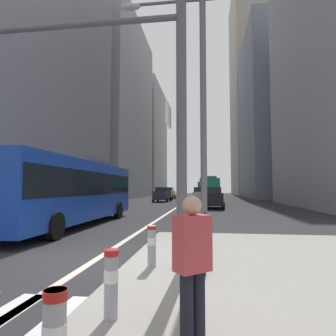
{
  "coord_description": "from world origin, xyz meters",
  "views": [
    {
      "loc": [
        2.86,
        -7.23,
        1.86
      ],
      "look_at": [
        -2.65,
        33.8,
        4.7
      ],
      "focal_mm": 31.03,
      "sensor_mm": 36.0,
      "label": 1
    }
  ],
  "objects_px": {
    "car_oncoming_mid": "(162,194)",
    "bollard_left": "(111,280)",
    "street_lamp_post": "(203,80)",
    "car_receding_near": "(201,196)",
    "car_receding_far": "(212,197)",
    "car_oncoming_far": "(168,193)",
    "traffic_signal_gantry": "(99,87)",
    "city_bus_red_distant": "(205,188)",
    "pedestrian_waiting": "(192,262)",
    "city_bus_red_receding": "(210,188)",
    "bollard_right": "(152,244)",
    "city_bus_blue_oncoming": "(72,188)"
  },
  "relations": [
    {
      "from": "car_receding_near",
      "to": "city_bus_red_distant",
      "type": "bearing_deg",
      "value": 89.61
    },
    {
      "from": "city_bus_blue_oncoming",
      "to": "pedestrian_waiting",
      "type": "relative_size",
      "value": 7.14
    },
    {
      "from": "city_bus_blue_oncoming",
      "to": "city_bus_red_distant",
      "type": "height_order",
      "value": "same"
    },
    {
      "from": "city_bus_blue_oncoming",
      "to": "city_bus_red_receding",
      "type": "bearing_deg",
      "value": 76.06
    },
    {
      "from": "city_bus_blue_oncoming",
      "to": "pedestrian_waiting",
      "type": "xyz_separation_m",
      "value": [
        6.38,
        -10.23,
        -0.79
      ]
    },
    {
      "from": "car_receding_near",
      "to": "bollard_right",
      "type": "relative_size",
      "value": 5.11
    },
    {
      "from": "car_oncoming_mid",
      "to": "car_receding_far",
      "type": "bearing_deg",
      "value": -61.12
    },
    {
      "from": "car_oncoming_mid",
      "to": "bollard_right",
      "type": "relative_size",
      "value": 4.64
    },
    {
      "from": "city_bus_red_distant",
      "to": "traffic_signal_gantry",
      "type": "relative_size",
      "value": 1.84
    },
    {
      "from": "car_oncoming_mid",
      "to": "car_oncoming_far",
      "type": "distance_m",
      "value": 8.78
    },
    {
      "from": "bollard_right",
      "to": "car_oncoming_far",
      "type": "bearing_deg",
      "value": 97.11
    },
    {
      "from": "car_receding_near",
      "to": "car_receding_far",
      "type": "xyz_separation_m",
      "value": [
        1.21,
        -5.89,
        0.0
      ]
    },
    {
      "from": "car_oncoming_far",
      "to": "traffic_signal_gantry",
      "type": "relative_size",
      "value": 0.77
    },
    {
      "from": "city_bus_red_distant",
      "to": "car_oncoming_far",
      "type": "bearing_deg",
      "value": -107.75
    },
    {
      "from": "bollard_left",
      "to": "pedestrian_waiting",
      "type": "distance_m",
      "value": 1.27
    },
    {
      "from": "city_bus_red_distant",
      "to": "car_receding_near",
      "type": "height_order",
      "value": "city_bus_red_distant"
    },
    {
      "from": "car_oncoming_mid",
      "to": "pedestrian_waiting",
      "type": "height_order",
      "value": "car_oncoming_mid"
    },
    {
      "from": "car_oncoming_mid",
      "to": "bollard_left",
      "type": "relative_size",
      "value": 4.57
    },
    {
      "from": "city_bus_blue_oncoming",
      "to": "bollard_left",
      "type": "bearing_deg",
      "value": -61.45
    },
    {
      "from": "car_oncoming_mid",
      "to": "car_oncoming_far",
      "type": "height_order",
      "value": "same"
    },
    {
      "from": "city_bus_red_receding",
      "to": "car_receding_far",
      "type": "relative_size",
      "value": 2.42
    },
    {
      "from": "city_bus_blue_oncoming",
      "to": "car_receding_far",
      "type": "relative_size",
      "value": 2.59
    },
    {
      "from": "car_oncoming_mid",
      "to": "city_bus_blue_oncoming",
      "type": "bearing_deg",
      "value": -91.41
    },
    {
      "from": "city_bus_red_distant",
      "to": "car_receding_near",
      "type": "relative_size",
      "value": 2.46
    },
    {
      "from": "bollard_left",
      "to": "car_oncoming_mid",
      "type": "bearing_deg",
      "value": 97.69
    },
    {
      "from": "car_receding_near",
      "to": "street_lamp_post",
      "type": "bearing_deg",
      "value": -88.47
    },
    {
      "from": "car_oncoming_far",
      "to": "traffic_signal_gantry",
      "type": "distance_m",
      "value": 41.5
    },
    {
      "from": "street_lamp_post",
      "to": "pedestrian_waiting",
      "type": "relative_size",
      "value": 4.93
    },
    {
      "from": "car_receding_far",
      "to": "pedestrian_waiting",
      "type": "distance_m",
      "value": 23.53
    },
    {
      "from": "street_lamp_post",
      "to": "bollard_right",
      "type": "distance_m",
      "value": 5.51
    },
    {
      "from": "city_bus_red_receding",
      "to": "bollard_right",
      "type": "relative_size",
      "value": 12.28
    },
    {
      "from": "traffic_signal_gantry",
      "to": "car_oncoming_mid",
      "type": "bearing_deg",
      "value": 96.33
    },
    {
      "from": "car_oncoming_mid",
      "to": "traffic_signal_gantry",
      "type": "distance_m",
      "value": 32.77
    },
    {
      "from": "car_oncoming_mid",
      "to": "car_receding_far",
      "type": "distance_m",
      "value": 13.3
    },
    {
      "from": "city_bus_blue_oncoming",
      "to": "car_oncoming_far",
      "type": "height_order",
      "value": "city_bus_blue_oncoming"
    },
    {
      "from": "traffic_signal_gantry",
      "to": "car_receding_far",
      "type": "bearing_deg",
      "value": 82.24
    },
    {
      "from": "bollard_right",
      "to": "pedestrian_waiting",
      "type": "height_order",
      "value": "pedestrian_waiting"
    },
    {
      "from": "car_receding_near",
      "to": "traffic_signal_gantry",
      "type": "relative_size",
      "value": 0.75
    },
    {
      "from": "car_oncoming_mid",
      "to": "street_lamp_post",
      "type": "xyz_separation_m",
      "value": [
        5.85,
        -29.36,
        4.3
      ]
    },
    {
      "from": "car_oncoming_mid",
      "to": "car_receding_far",
      "type": "height_order",
      "value": "same"
    },
    {
      "from": "city_bus_red_receding",
      "to": "car_oncoming_mid",
      "type": "distance_m",
      "value": 7.23
    },
    {
      "from": "city_bus_red_distant",
      "to": "street_lamp_post",
      "type": "xyz_separation_m",
      "value": [
        0.41,
        -56.28,
        3.45
      ]
    },
    {
      "from": "car_oncoming_mid",
      "to": "bollard_left",
      "type": "height_order",
      "value": "car_oncoming_mid"
    },
    {
      "from": "city_bus_red_distant",
      "to": "street_lamp_post",
      "type": "distance_m",
      "value": 56.39
    },
    {
      "from": "car_receding_far",
      "to": "bollard_left",
      "type": "bearing_deg",
      "value": -94.33
    },
    {
      "from": "car_oncoming_mid",
      "to": "bollard_right",
      "type": "distance_m",
      "value": 32.45
    },
    {
      "from": "traffic_signal_gantry",
      "to": "bollard_left",
      "type": "bearing_deg",
      "value": -64.12
    },
    {
      "from": "pedestrian_waiting",
      "to": "car_receding_near",
      "type": "bearing_deg",
      "value": 91.08
    },
    {
      "from": "car_receding_near",
      "to": "car_oncoming_mid",
      "type": "bearing_deg",
      "value": 132.19
    },
    {
      "from": "traffic_signal_gantry",
      "to": "city_bus_red_receding",
      "type": "bearing_deg",
      "value": 85.52
    }
  ]
}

